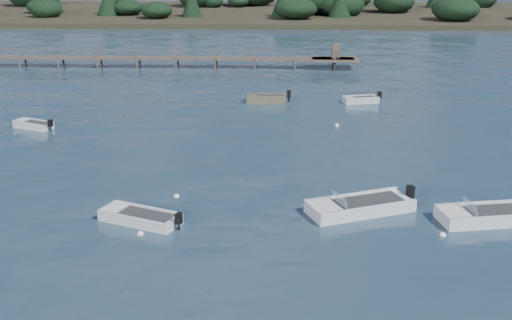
{
  "coord_description": "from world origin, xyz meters",
  "views": [
    {
      "loc": [
        -2.14,
        -21.17,
        13.0
      ],
      "look_at": [
        -3.37,
        14.0,
        1.0
      ],
      "focal_mm": 45.0,
      "sensor_mm": 36.0,
      "label": 1
    }
  ],
  "objects_px": {
    "dinghy_mid_white_b": "(490,218)",
    "tender_far_white": "(266,100)",
    "tender_far_grey_b": "(361,101)",
    "jetty": "(99,58)",
    "dinghy_mid_grey": "(140,219)",
    "tender_far_grey": "(34,126)",
    "dinghy_mid_white_a": "(360,208)"
  },
  "relations": [
    {
      "from": "dinghy_mid_white_a",
      "to": "tender_far_white",
      "type": "bearing_deg",
      "value": 102.49
    },
    {
      "from": "dinghy_mid_white_a",
      "to": "jetty",
      "type": "relative_size",
      "value": 0.09
    },
    {
      "from": "dinghy_mid_grey",
      "to": "dinghy_mid_white_a",
      "type": "height_order",
      "value": "dinghy_mid_white_a"
    },
    {
      "from": "tender_far_grey_b",
      "to": "dinghy_mid_grey",
      "type": "distance_m",
      "value": 28.57
    },
    {
      "from": "dinghy_mid_white_b",
      "to": "jetty",
      "type": "distance_m",
      "value": 50.01
    },
    {
      "from": "tender_far_grey_b",
      "to": "tender_far_white",
      "type": "height_order",
      "value": "tender_far_white"
    },
    {
      "from": "dinghy_mid_grey",
      "to": "tender_far_grey",
      "type": "height_order",
      "value": "dinghy_mid_grey"
    },
    {
      "from": "dinghy_mid_grey",
      "to": "tender_far_grey",
      "type": "distance_m",
      "value": 19.84
    },
    {
      "from": "tender_far_white",
      "to": "dinghy_mid_white_a",
      "type": "bearing_deg",
      "value": -77.51
    },
    {
      "from": "dinghy_mid_white_b",
      "to": "tender_far_grey",
      "type": "xyz_separation_m",
      "value": [
        -28.46,
        15.6,
        -0.03
      ]
    },
    {
      "from": "dinghy_mid_white_b",
      "to": "tender_far_grey_b",
      "type": "distance_m",
      "value": 24.58
    },
    {
      "from": "tender_far_grey",
      "to": "jetty",
      "type": "bearing_deg",
      "value": 93.85
    },
    {
      "from": "dinghy_mid_white_b",
      "to": "tender_far_grey",
      "type": "bearing_deg",
      "value": 151.27
    },
    {
      "from": "tender_far_grey_b",
      "to": "jetty",
      "type": "bearing_deg",
      "value": 149.68
    },
    {
      "from": "tender_far_grey_b",
      "to": "dinghy_mid_grey",
      "type": "xyz_separation_m",
      "value": [
        -13.73,
        -25.06,
        -0.01
      ]
    },
    {
      "from": "tender_far_grey_b",
      "to": "dinghy_mid_grey",
      "type": "relative_size",
      "value": 0.78
    },
    {
      "from": "dinghy_mid_white_b",
      "to": "dinghy_mid_grey",
      "type": "height_order",
      "value": "dinghy_mid_white_b"
    },
    {
      "from": "dinghy_mid_grey",
      "to": "tender_far_grey",
      "type": "relative_size",
      "value": 1.32
    },
    {
      "from": "tender_far_grey",
      "to": "tender_far_grey_b",
      "type": "bearing_deg",
      "value": 19.26
    },
    {
      "from": "tender_far_grey_b",
      "to": "jetty",
      "type": "height_order",
      "value": "jetty"
    },
    {
      "from": "dinghy_mid_white_b",
      "to": "jetty",
      "type": "height_order",
      "value": "jetty"
    },
    {
      "from": "dinghy_mid_white_b",
      "to": "tender_far_white",
      "type": "distance_m",
      "value": 26.92
    },
    {
      "from": "tender_far_white",
      "to": "tender_far_grey",
      "type": "bearing_deg",
      "value": -152.74
    },
    {
      "from": "dinghy_mid_white_a",
      "to": "tender_far_grey",
      "type": "height_order",
      "value": "dinghy_mid_white_a"
    },
    {
      "from": "dinghy_mid_white_b",
      "to": "tender_far_grey",
      "type": "relative_size",
      "value": 1.71
    },
    {
      "from": "dinghy_mid_white_a",
      "to": "tender_far_grey",
      "type": "bearing_deg",
      "value": 146.5
    },
    {
      "from": "tender_far_grey_b",
      "to": "tender_far_white",
      "type": "relative_size",
      "value": 0.9
    },
    {
      "from": "tender_far_grey_b",
      "to": "tender_far_white",
      "type": "xyz_separation_m",
      "value": [
        -8.04,
        0.01,
        0.02
      ]
    },
    {
      "from": "tender_far_white",
      "to": "dinghy_mid_white_b",
      "type": "bearing_deg",
      "value": -64.77
    },
    {
      "from": "dinghy_mid_grey",
      "to": "jetty",
      "type": "xyz_separation_m",
      "value": [
        -12.93,
        40.65,
        0.84
      ]
    },
    {
      "from": "dinghy_mid_white_b",
      "to": "dinghy_mid_grey",
      "type": "bearing_deg",
      "value": -177.6
    },
    {
      "from": "dinghy_mid_white_b",
      "to": "jetty",
      "type": "xyz_separation_m",
      "value": [
        -30.1,
        39.93,
        0.8
      ]
    }
  ]
}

